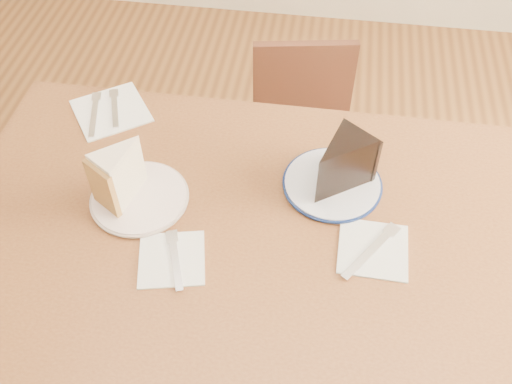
% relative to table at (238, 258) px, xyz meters
% --- Properties ---
extents(ground, '(4.00, 4.00, 0.00)m').
position_rel_table_xyz_m(ground, '(0.00, 0.00, -0.65)').
color(ground, '#462812').
rests_on(ground, ground).
extents(table, '(1.20, 0.80, 0.75)m').
position_rel_table_xyz_m(table, '(0.00, 0.00, 0.00)').
color(table, '#482713').
rests_on(table, ground).
extents(chair_far, '(0.42, 0.42, 0.73)m').
position_rel_table_xyz_m(chair_far, '(0.10, 0.59, -0.25)').
color(chair_far, black).
rests_on(chair_far, ground).
extents(plate_cream, '(0.20, 0.20, 0.01)m').
position_rel_table_xyz_m(plate_cream, '(-0.22, 0.05, 0.10)').
color(plate_cream, white).
rests_on(plate_cream, table).
extents(plate_navy, '(0.21, 0.21, 0.01)m').
position_rel_table_xyz_m(plate_navy, '(0.18, 0.15, 0.10)').
color(plate_navy, white).
rests_on(plate_navy, table).
extents(carrot_cake, '(0.12, 0.13, 0.11)m').
position_rel_table_xyz_m(carrot_cake, '(-0.24, 0.06, 0.17)').
color(carrot_cake, '#F8ECCD').
rests_on(carrot_cake, plate_cream).
extents(chocolate_cake, '(0.16, 0.16, 0.11)m').
position_rel_table_xyz_m(chocolate_cake, '(0.19, 0.14, 0.17)').
color(chocolate_cake, black).
rests_on(chocolate_cake, plate_navy).
extents(napkin_cream, '(0.15, 0.15, 0.00)m').
position_rel_table_xyz_m(napkin_cream, '(-0.11, -0.09, 0.10)').
color(napkin_cream, white).
rests_on(napkin_cream, table).
extents(napkin_navy, '(0.14, 0.14, 0.00)m').
position_rel_table_xyz_m(napkin_navy, '(0.27, -0.01, 0.10)').
color(napkin_navy, white).
rests_on(napkin_navy, table).
extents(napkin_spare, '(0.23, 0.23, 0.00)m').
position_rel_table_xyz_m(napkin_spare, '(-0.37, 0.31, 0.10)').
color(napkin_spare, white).
rests_on(napkin_spare, table).
extents(fork_cream, '(0.06, 0.14, 0.00)m').
position_rel_table_xyz_m(fork_cream, '(-0.10, -0.09, 0.10)').
color(fork_cream, silver).
rests_on(fork_cream, napkin_cream).
extents(knife_navy, '(0.11, 0.15, 0.00)m').
position_rel_table_xyz_m(knife_navy, '(0.27, -0.02, 0.10)').
color(knife_navy, silver).
rests_on(knife_navy, napkin_navy).
extents(fork_spare, '(0.06, 0.14, 0.00)m').
position_rel_table_xyz_m(fork_spare, '(-0.36, 0.32, 0.10)').
color(fork_spare, white).
rests_on(fork_spare, napkin_spare).
extents(knife_spare, '(0.05, 0.16, 0.00)m').
position_rel_table_xyz_m(knife_spare, '(-0.40, 0.29, 0.10)').
color(knife_spare, silver).
rests_on(knife_spare, napkin_spare).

